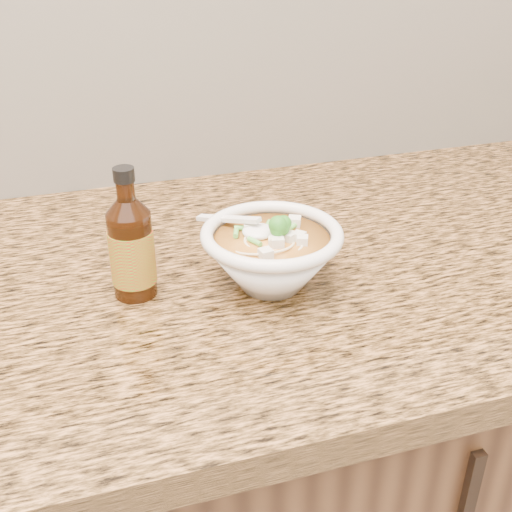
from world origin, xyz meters
name	(u,v)px	position (x,y,z in m)	size (l,w,h in m)	color
soup_bowl	(271,257)	(0.36, 1.60, 0.94)	(0.17, 0.18, 0.10)	white
hot_sauce_bottle	(132,249)	(0.19, 1.63, 0.96)	(0.07, 0.07, 0.16)	#371807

